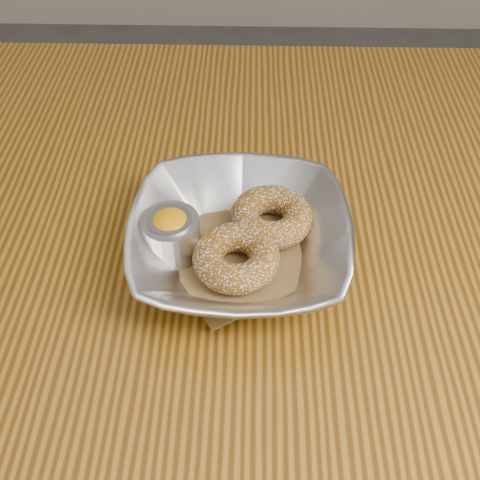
{
  "coord_description": "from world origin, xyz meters",
  "views": [
    {
      "loc": [
        -0.02,
        -0.47,
        1.21
      ],
      "look_at": [
        -0.03,
        -0.07,
        0.78
      ],
      "focal_mm": 42.0,
      "sensor_mm": 36.0,
      "label": 1
    }
  ],
  "objects_px": {
    "table": "(267,270)",
    "donut_back": "(271,217)",
    "serving_bowl": "(240,241)",
    "ramekin": "(172,234)",
    "donut_front": "(236,258)"
  },
  "relations": [
    {
      "from": "donut_back",
      "to": "donut_front",
      "type": "relative_size",
      "value": 1.0
    },
    {
      "from": "donut_back",
      "to": "ramekin",
      "type": "bearing_deg",
      "value": -160.61
    },
    {
      "from": "table",
      "to": "donut_back",
      "type": "height_order",
      "value": "donut_back"
    },
    {
      "from": "table",
      "to": "serving_bowl",
      "type": "distance_m",
      "value": 0.15
    },
    {
      "from": "serving_bowl",
      "to": "donut_back",
      "type": "relative_size",
      "value": 2.56
    },
    {
      "from": "donut_front",
      "to": "ramekin",
      "type": "xyz_separation_m",
      "value": [
        -0.07,
        0.02,
        0.01
      ]
    },
    {
      "from": "serving_bowl",
      "to": "donut_front",
      "type": "distance_m",
      "value": 0.02
    },
    {
      "from": "donut_back",
      "to": "ramekin",
      "type": "distance_m",
      "value": 0.11
    },
    {
      "from": "serving_bowl",
      "to": "donut_front",
      "type": "xyz_separation_m",
      "value": [
        -0.0,
        -0.02,
        -0.0
      ]
    },
    {
      "from": "donut_back",
      "to": "table",
      "type": "bearing_deg",
      "value": 88.84
    },
    {
      "from": "serving_bowl",
      "to": "donut_back",
      "type": "height_order",
      "value": "serving_bowl"
    },
    {
      "from": "ramekin",
      "to": "donut_front",
      "type": "bearing_deg",
      "value": -18.91
    },
    {
      "from": "table",
      "to": "serving_bowl",
      "type": "xyz_separation_m",
      "value": [
        -0.03,
        -0.07,
        0.13
      ]
    },
    {
      "from": "table",
      "to": "ramekin",
      "type": "relative_size",
      "value": 19.88
    },
    {
      "from": "donut_back",
      "to": "donut_front",
      "type": "height_order",
      "value": "same"
    }
  ]
}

